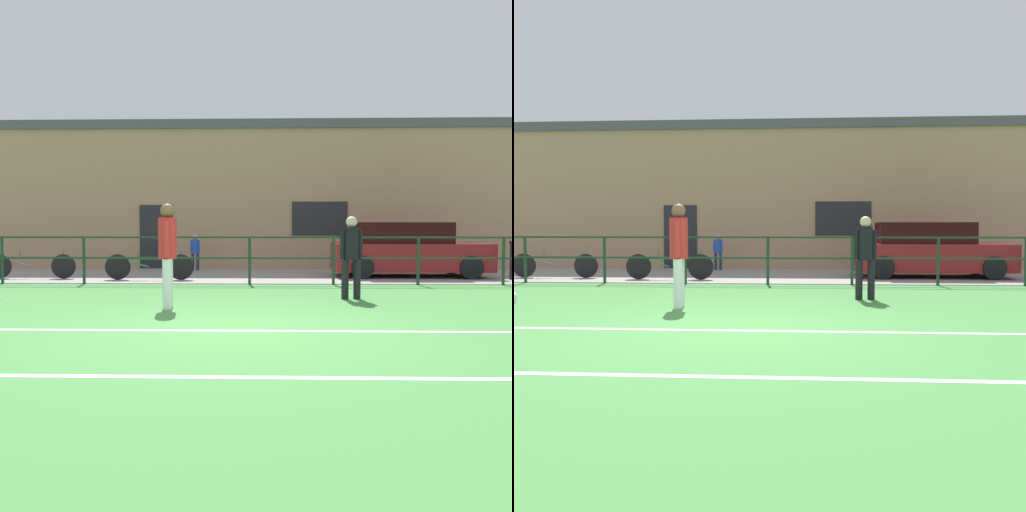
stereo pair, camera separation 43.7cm
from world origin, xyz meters
TOP-DOWN VIEW (x-y plane):
  - ground at (0.00, 0.00)m, footprint 60.00×44.00m
  - field_line_touchline at (0.00, -0.06)m, footprint 36.00×0.11m
  - field_line_hash at (0.00, -2.37)m, footprint 36.00×0.11m
  - pavement_strip at (0.00, 8.50)m, footprint 48.00×5.00m
  - perimeter_fence at (0.00, 6.00)m, footprint 36.07×0.07m
  - clubhouse_facade at (-0.00, 12.20)m, footprint 28.00×2.56m
  - player_goalkeeper at (2.04, 3.29)m, footprint 0.43×0.28m
  - player_striker at (-1.22, 2.02)m, footprint 0.31×0.48m
  - spectator_child at (-1.88, 10.15)m, footprint 0.30×0.20m
  - parked_car_red at (4.25, 8.14)m, footprint 4.14×1.83m
  - bicycle_parked_0 at (-5.81, 7.20)m, footprint 2.35×0.04m
  - bicycle_parked_1 at (-2.62, 6.90)m, footprint 2.29×0.04m

SIDE VIEW (x-z plane):
  - ground at x=0.00m, z-range -0.04..0.00m
  - field_line_touchline at x=0.00m, z-range 0.00..0.00m
  - field_line_hash at x=0.00m, z-range 0.00..0.00m
  - pavement_strip at x=0.00m, z-range 0.00..0.02m
  - bicycle_parked_0 at x=-5.81m, z-range -0.01..0.73m
  - bicycle_parked_1 at x=-2.62m, z-range -0.01..0.74m
  - spectator_child at x=-1.88m, z-range 0.10..1.22m
  - parked_car_red at x=4.25m, z-range -0.01..1.47m
  - perimeter_fence at x=0.00m, z-range 0.17..1.32m
  - player_goalkeeper at x=2.04m, z-range 0.11..1.68m
  - player_striker at x=-1.22m, z-range 0.12..1.88m
  - clubhouse_facade at x=0.00m, z-range 0.01..4.89m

